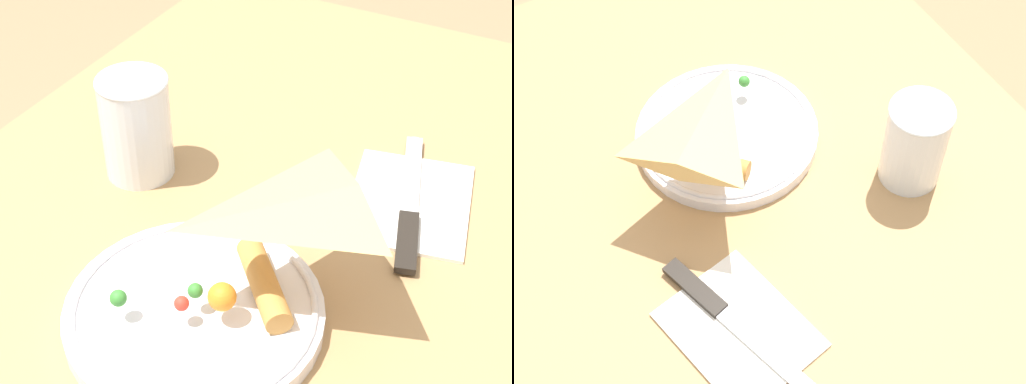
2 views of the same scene
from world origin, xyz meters
The scene contains 5 objects.
dining_table centered at (0.00, 0.00, 0.60)m, with size 0.99×0.75×0.71m.
plate_pizza centered at (-0.13, 0.03, 0.73)m, with size 0.22×0.22×0.06m.
milk_glass centered at (0.02, 0.19, 0.76)m, with size 0.07×0.07×0.11m.
napkin_folded centered at (0.10, -0.08, 0.72)m, with size 0.17×0.15×0.00m.
butter_knife centered at (0.09, -0.08, 0.72)m, with size 0.22×0.08×0.01m.
Camera 2 is at (0.43, -0.23, 1.45)m, focal length 55.00 mm.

